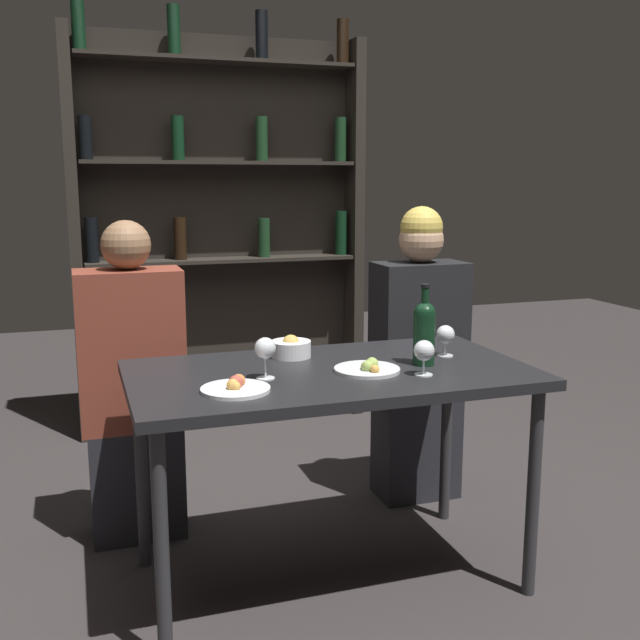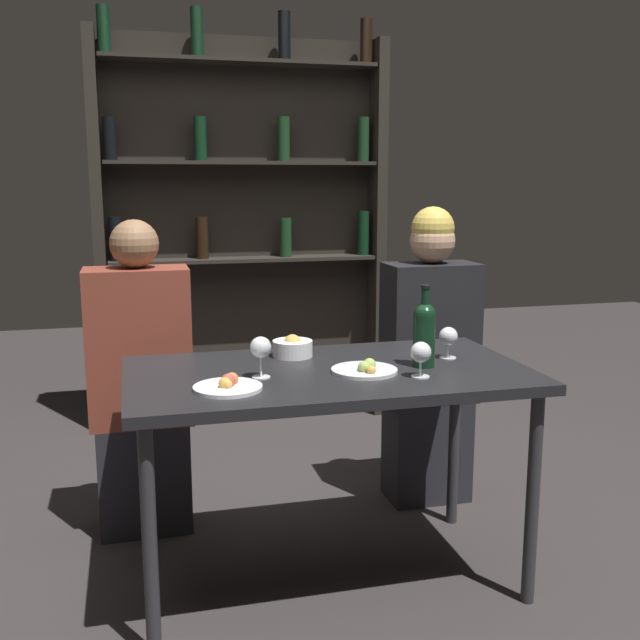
{
  "view_description": "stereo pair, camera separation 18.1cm",
  "coord_description": "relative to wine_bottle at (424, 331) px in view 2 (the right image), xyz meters",
  "views": [
    {
      "loc": [
        -0.81,
        -2.31,
        1.4
      ],
      "look_at": [
        0.0,
        0.11,
        0.92
      ],
      "focal_mm": 42.0,
      "sensor_mm": 36.0,
      "label": 1
    },
    {
      "loc": [
        -0.63,
        -2.36,
        1.4
      ],
      "look_at": [
        0.0,
        0.11,
        0.92
      ],
      "focal_mm": 42.0,
      "sensor_mm": 36.0,
      "label": 2
    }
  ],
  "objects": [
    {
      "name": "ground_plane",
      "position": [
        -0.33,
        0.04,
        -0.89
      ],
      "size": [
        10.0,
        10.0,
        0.0
      ],
      "primitive_type": "plane",
      "color": "#332D2D"
    },
    {
      "name": "dining_table",
      "position": [
        -0.33,
        0.04,
        -0.19
      ],
      "size": [
        1.34,
        0.73,
        0.77
      ],
      "color": "black",
      "rests_on": "ground_plane"
    },
    {
      "name": "wine_rack_wall",
      "position": [
        -0.33,
        1.91,
        0.28
      ],
      "size": [
        1.63,
        0.21,
        2.28
      ],
      "color": "#28231E",
      "rests_on": "ground_plane"
    },
    {
      "name": "wine_bottle",
      "position": [
        0.0,
        0.0,
        0.0
      ],
      "size": [
        0.08,
        0.08,
        0.28
      ],
      "color": "black",
      "rests_on": "dining_table"
    },
    {
      "name": "wine_glass_0",
      "position": [
        -0.06,
        -0.13,
        -0.04
      ],
      "size": [
        0.07,
        0.07,
        0.12
      ],
      "color": "silver",
      "rests_on": "dining_table"
    },
    {
      "name": "wine_glass_1",
      "position": [
        -0.56,
        -0.01,
        -0.03
      ],
      "size": [
        0.07,
        0.07,
        0.14
      ],
      "color": "silver",
      "rests_on": "dining_table"
    },
    {
      "name": "wine_glass_2",
      "position": [
        0.13,
        0.09,
        -0.05
      ],
      "size": [
        0.07,
        0.07,
        0.11
      ],
      "color": "silver",
      "rests_on": "dining_table"
    },
    {
      "name": "food_plate_0",
      "position": [
        -0.22,
        -0.03,
        -0.11
      ],
      "size": [
        0.22,
        0.22,
        0.05
      ],
      "color": "silver",
      "rests_on": "dining_table"
    },
    {
      "name": "food_plate_1",
      "position": [
        -0.68,
        -0.12,
        -0.11
      ],
      "size": [
        0.21,
        0.21,
        0.05
      ],
      "color": "white",
      "rests_on": "dining_table"
    },
    {
      "name": "snack_bowl",
      "position": [
        -0.4,
        0.25,
        -0.09
      ],
      "size": [
        0.14,
        0.14,
        0.08
      ],
      "color": "white",
      "rests_on": "dining_table"
    },
    {
      "name": "seated_person_left",
      "position": [
        -0.94,
        0.6,
        -0.3
      ],
      "size": [
        0.4,
        0.22,
        1.25
      ],
      "color": "#26262B",
      "rests_on": "ground_plane"
    },
    {
      "name": "seated_person_right",
      "position": [
        0.28,
        0.6,
        -0.27
      ],
      "size": [
        0.39,
        0.22,
        1.28
      ],
      "color": "#26262B",
      "rests_on": "ground_plane"
    }
  ]
}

